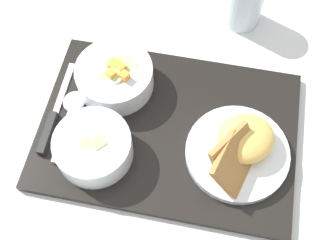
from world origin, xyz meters
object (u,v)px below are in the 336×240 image
object	(u,v)px
bowl_soup	(93,146)
knife	(51,123)
plate_main	(240,149)
spoon	(71,111)
bowl_salad	(115,76)
glass_water	(244,3)

from	to	relation	value
bowl_soup	knife	distance (m)	0.10
plate_main	knife	world-z (taller)	plate_main
spoon	bowl_soup	bearing A→B (deg)	-137.09
bowl_salad	bowl_soup	bearing A→B (deg)	-91.57
bowl_soup	plate_main	xyz separation A→B (m)	(0.24, 0.04, -0.01)
bowl_salad	bowl_soup	world-z (taller)	bowl_salad
bowl_soup	spoon	xyz separation A→B (m)	(-0.06, 0.07, -0.02)
bowl_salad	glass_water	size ratio (longest dim) A/B	1.30
bowl_soup	spoon	size ratio (longest dim) A/B	0.91
bowl_salad	bowl_soup	size ratio (longest dim) A/B	1.08
knife	glass_water	xyz separation A→B (m)	(0.31, 0.30, 0.03)
spoon	glass_water	distance (m)	0.39
bowl_soup	plate_main	distance (m)	0.24
bowl_soup	knife	bearing A→B (deg)	155.24
bowl_salad	glass_water	xyz separation A→B (m)	(0.21, 0.21, 0.00)
bowl_soup	spoon	world-z (taller)	bowl_soup
plate_main	spoon	size ratio (longest dim) A/B	1.24
bowl_soup	glass_water	bearing A→B (deg)	57.91
spoon	plate_main	bearing A→B (deg)	-94.67
plate_main	knife	bearing A→B (deg)	179.60
plate_main	bowl_soup	bearing A→B (deg)	-170.64
plate_main	knife	xyz separation A→B (m)	(-0.33, 0.00, -0.02)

